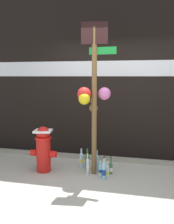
% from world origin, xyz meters
% --- Properties ---
extents(ground_plane, '(14.00, 14.00, 0.00)m').
position_xyz_m(ground_plane, '(0.00, 0.00, 0.00)').
color(ground_plane, '#ADA899').
extents(building_wall, '(10.00, 0.21, 3.87)m').
position_xyz_m(building_wall, '(-0.00, 1.67, 1.93)').
color(building_wall, black).
rests_on(building_wall, ground_plane).
extents(curb_strip, '(8.00, 0.12, 0.08)m').
position_xyz_m(curb_strip, '(0.00, 1.26, 0.04)').
color(curb_strip, gray).
rests_on(curb_strip, ground_plane).
extents(memorial_post, '(0.65, 0.46, 2.60)m').
position_xyz_m(memorial_post, '(-0.20, 0.48, 1.54)').
color(memorial_post, brown).
rests_on(memorial_post, ground_plane).
extents(fire_hydrant, '(0.49, 0.36, 0.82)m').
position_xyz_m(fire_hydrant, '(-1.09, 0.37, 0.43)').
color(fire_hydrant, red).
rests_on(fire_hydrant, ground_plane).
extents(bottle_0, '(0.07, 0.07, 0.40)m').
position_xyz_m(bottle_0, '(-0.15, 0.61, 0.16)').
color(bottle_0, '#93CCE0').
rests_on(bottle_0, ground_plane).
extents(bottle_1, '(0.06, 0.06, 0.34)m').
position_xyz_m(bottle_1, '(0.02, 0.45, 0.14)').
color(bottle_1, '#93CCE0').
rests_on(bottle_1, ground_plane).
extents(bottle_2, '(0.08, 0.08, 0.29)m').
position_xyz_m(bottle_2, '(0.08, 0.34, 0.11)').
color(bottle_2, silver).
rests_on(bottle_2, ground_plane).
extents(bottle_3, '(0.08, 0.08, 0.41)m').
position_xyz_m(bottle_3, '(-0.34, 0.65, 0.16)').
color(bottle_3, '#337038').
rests_on(bottle_3, ground_plane).
extents(bottle_4, '(0.07, 0.07, 0.39)m').
position_xyz_m(bottle_4, '(-0.47, 0.72, 0.16)').
color(bottle_4, '#B2DBEA').
rests_on(bottle_4, ground_plane).
extents(bottle_5, '(0.07, 0.07, 0.38)m').
position_xyz_m(bottle_5, '(0.04, 0.26, 0.15)').
color(bottle_5, '#93CCE0').
rests_on(bottle_5, ground_plane).
extents(bottle_6, '(0.06, 0.06, 0.38)m').
position_xyz_m(bottle_6, '(-0.28, 0.41, 0.15)').
color(bottle_6, silver).
rests_on(bottle_6, ground_plane).
extents(bottle_7, '(0.06, 0.06, 0.29)m').
position_xyz_m(bottle_7, '(-0.04, 0.35, 0.12)').
color(bottle_7, '#B2DBEA').
rests_on(bottle_7, ground_plane).
extents(bottle_8, '(0.06, 0.06, 0.31)m').
position_xyz_m(bottle_8, '(0.11, 0.54, 0.11)').
color(bottle_8, '#337038').
rests_on(bottle_8, ground_plane).
extents(litter_0, '(0.12, 0.17, 0.01)m').
position_xyz_m(litter_0, '(-1.00, 0.34, 0.00)').
color(litter_0, '#8C99B2').
rests_on(litter_0, ground_plane).
extents(litter_1, '(0.16, 0.16, 0.01)m').
position_xyz_m(litter_1, '(0.28, 1.28, 0.00)').
color(litter_1, '#8C99B2').
rests_on(litter_1, ground_plane).
extents(litter_2, '(0.13, 0.16, 0.01)m').
position_xyz_m(litter_2, '(-1.19, 0.67, 0.00)').
color(litter_2, '#8C99B2').
rests_on(litter_2, ground_plane).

